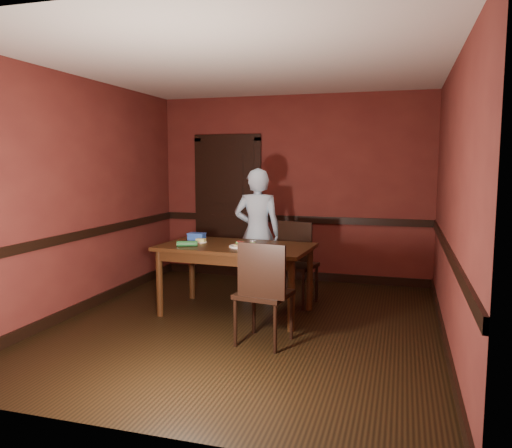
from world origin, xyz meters
The scene contains 22 objects.
floor centered at (0.00, 0.00, 0.00)m, with size 4.00×4.50×0.01m, color black.
ceiling centered at (0.00, 0.00, 2.70)m, with size 4.00×4.50×0.01m, color beige.
wall_back centered at (0.00, 2.25, 1.35)m, with size 4.00×0.02×2.70m, color #5A201B.
wall_front centered at (0.00, -2.25, 1.35)m, with size 4.00×0.02×2.70m, color #5A201B.
wall_left centered at (-2.00, 0.00, 1.35)m, with size 0.02×4.50×2.70m, color #5A201B.
wall_right centered at (2.00, 0.00, 1.35)m, with size 0.02×4.50×2.70m, color #5A201B.
dado_back centered at (0.00, 2.23, 0.90)m, with size 4.00×0.03×0.10m, color black.
dado_left centered at (-1.99, 0.00, 0.90)m, with size 0.03×4.50×0.10m, color black.
dado_right centered at (1.99, 0.00, 0.90)m, with size 0.03×4.50×0.10m, color black.
baseboard_back centered at (0.00, 2.23, 0.06)m, with size 4.00×0.03×0.12m, color black.
baseboard_left centered at (-1.99, 0.00, 0.06)m, with size 0.03×4.50×0.12m, color black.
baseboard_right centered at (1.99, 0.00, 0.06)m, with size 0.03×4.50×0.12m, color black.
door centered at (-1.00, 2.22, 1.09)m, with size 1.05×0.07×2.20m.
dining_table centered at (-0.25, 0.38, 0.40)m, with size 1.70×0.95×0.80m, color black.
chair_far centered at (0.32, 0.96, 0.50)m, with size 0.46×0.46×0.99m, color black, non-canonical shape.
chair_near centered at (0.32, -0.46, 0.50)m, with size 0.47×0.47×1.00m, color black, non-canonical shape.
person centered at (-0.23, 1.19, 0.83)m, with size 0.61×0.40×1.66m, color #ACD0E6.
sandwich_plate centered at (-0.16, 0.27, 0.81)m, with size 0.25×0.25×0.06m.
sauce_jar centered at (0.00, 0.24, 0.84)m, with size 0.07×0.07×0.08m.
cheese_saucer centered at (-0.71, 0.45, 0.81)m, with size 0.14×0.14×0.04m.
food_tub centered at (-0.83, 0.60, 0.84)m, with size 0.20×0.14×0.09m.
wrapped_veg centered at (-0.74, 0.13, 0.83)m, with size 0.06×0.06×0.23m, color #1A5525.
Camera 1 is at (1.56, -4.93, 1.73)m, focal length 35.00 mm.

